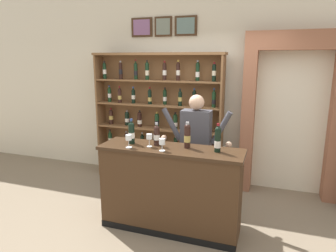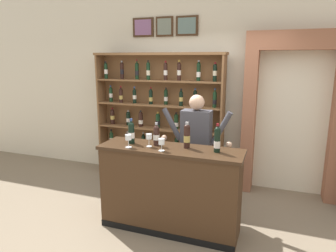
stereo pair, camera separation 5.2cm
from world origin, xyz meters
name	(u,v)px [view 2 (the right image)]	position (x,y,z in m)	size (l,w,h in m)	color
ground_plane	(171,229)	(0.00, 0.00, -0.01)	(14.00, 14.00, 0.02)	#7A6B56
back_wall	(206,85)	(0.00, 1.77, 1.64)	(12.00, 0.19, 3.27)	beige
wine_shelf	(159,115)	(-0.72, 1.44, 1.14)	(2.23, 0.30, 2.16)	brown
archway_doorway	(293,106)	(1.35, 1.64, 1.37)	(1.42, 0.45, 2.46)	#935B42
tasting_counter	(170,189)	(-0.01, 0.00, 0.52)	(1.72, 0.51, 1.04)	#422B19
shopkeeper	(196,141)	(0.15, 0.58, 0.99)	(0.98, 0.22, 1.61)	#2D3347
tasting_bottle_riserva	(131,132)	(-0.53, 0.02, 1.18)	(0.08, 0.08, 0.31)	black
tasting_bottle_bianco	(156,135)	(-0.20, 0.05, 1.17)	(0.07, 0.07, 0.28)	black
tasting_bottle_brunello	(187,136)	(0.18, 0.06, 1.19)	(0.07, 0.07, 0.31)	black
tasting_bottle_rosso	(217,139)	(0.54, 0.02, 1.19)	(0.07, 0.07, 0.33)	black
wine_glass_right	(162,142)	(-0.06, -0.15, 1.14)	(0.07, 0.07, 0.14)	silver
wine_glass_left	(128,138)	(-0.48, -0.15, 1.16)	(0.07, 0.07, 0.16)	silver
wine_glass_spare	(149,137)	(-0.26, -0.04, 1.16)	(0.07, 0.07, 0.16)	silver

